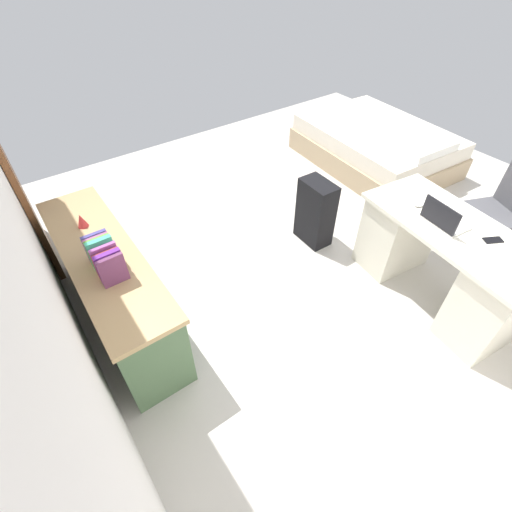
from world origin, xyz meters
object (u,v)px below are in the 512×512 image
office_chair (495,219)px  cell_phone_near_laptop (493,240)px  figurine_small (81,221)px  desk (442,262)px  bed (376,146)px  credenza (113,286)px  computer_mouse (420,204)px  suitcase_black (315,213)px  laptop (443,219)px

office_chair → cell_phone_near_laptop: 0.91m
cell_phone_near_laptop → figurine_small: bearing=79.4°
desk → bed: bearing=-36.7°
credenza → desk: bearing=-120.4°
cell_phone_near_laptop → bed: bearing=-3.4°
computer_mouse → desk: bearing=-173.5°
office_chair → credenza: office_chair is taller
bed → suitcase_black: 1.88m
office_chair → computer_mouse: bearing=70.6°
suitcase_black → laptop: 1.19m
laptop → cell_phone_near_laptop: bearing=-157.1°
bed → office_chair: bearing=163.8°
bed → credenza: bearing=98.1°
desk → credenza: (1.35, 2.30, -0.03)m
laptop → desk: bearing=-145.3°
cell_phone_near_laptop → office_chair: bearing=-41.8°
cell_phone_near_laptop → computer_mouse: bearing=35.5°
laptop → computer_mouse: (0.25, -0.07, -0.03)m
office_chair → computer_mouse: office_chair is taller
cell_phone_near_laptop → laptop: bearing=51.8°
suitcase_black → cell_phone_near_laptop: cell_phone_near_laptop is taller
bed → cell_phone_near_laptop: size_ratio=14.68×
laptop → cell_phone_near_laptop: (-0.33, -0.14, -0.04)m
computer_mouse → figurine_small: 2.68m
office_chair → laptop: laptop is taller
figurine_small → laptop: bearing=-126.0°
credenza → computer_mouse: (-1.00, -2.30, 0.40)m
office_chair → laptop: (0.05, 0.94, 0.38)m
cell_phone_near_laptop → credenza: bearing=85.1°
office_chair → credenza: 3.43m
office_chair → suitcase_black: (1.12, 1.20, -0.08)m
office_chair → cell_phone_near_laptop: office_chair is taller
cell_phone_near_laptop → desk: bearing=45.9°
bed → laptop: 2.38m
laptop → credenza: bearing=60.7°
credenza → computer_mouse: bearing=-113.4°
desk → office_chair: bearing=-86.9°
bed → figurine_small: (-0.16, 3.70, 0.54)m
desk → cell_phone_near_laptop: 0.44m
office_chair → figurine_small: office_chair is taller
office_chair → computer_mouse: (0.31, 0.87, 0.35)m
credenza → cell_phone_near_laptop: 2.88m
office_chair → cell_phone_near_laptop: (-0.28, 0.80, 0.34)m
credenza → cell_phone_near_laptop: bearing=-123.8°
office_chair → figurine_small: (1.67, 3.17, 0.36)m
bed → suitcase_black: bearing=112.3°
desk → bed: (1.88, -1.40, -0.15)m
bed → desk: bearing=143.3°
desk → cell_phone_near_laptop: cell_phone_near_laptop is taller
bed → laptop: size_ratio=5.97×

